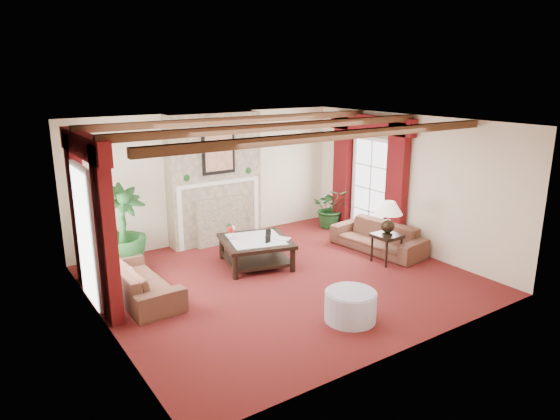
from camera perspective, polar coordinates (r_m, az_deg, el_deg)
floor at (r=8.73m, az=0.41°, el=-7.98°), size 6.00×6.00×0.00m
ceiling at (r=8.05m, az=0.45°, el=9.96°), size 6.00×6.00×0.00m
back_wall at (r=10.62m, az=-7.99°, el=3.74°), size 6.00×0.02×2.70m
left_wall at (r=7.11m, az=-19.99°, el=-2.83°), size 0.02×5.50×2.70m
right_wall at (r=10.24m, az=14.45°, el=2.98°), size 0.02×5.50×2.70m
ceiling_beams at (r=8.06m, az=0.45°, el=9.53°), size 6.00×3.00×0.12m
fireplace at (r=10.25m, az=-7.76°, el=10.97°), size 2.00×0.52×2.70m
french_door_left at (r=7.89m, az=-22.12°, el=4.54°), size 0.10×1.10×2.16m
french_door_right at (r=10.77m, az=10.64°, el=8.00°), size 0.10×1.10×2.16m
curtains_left at (r=7.85m, az=-21.64°, el=7.65°), size 0.20×2.40×2.55m
curtains_right at (r=10.65m, az=10.32°, el=10.21°), size 0.20×2.40×2.55m
sofa_left at (r=8.28m, az=-15.82°, el=-7.08°), size 1.99×0.71×0.76m
sofa_right at (r=10.19m, az=11.12°, el=-2.54°), size 2.08×1.06×0.76m
potted_palm at (r=9.37m, az=-17.54°, el=-4.17°), size 1.60×1.98×0.88m
small_plant at (r=11.58m, az=5.83°, el=-0.23°), size 1.70×1.71×0.73m
coffee_table at (r=9.31m, az=-2.76°, el=-4.84°), size 1.49×1.49×0.50m
side_table at (r=9.62m, az=12.06°, el=-4.29°), size 0.55×0.55×0.56m
ottoman at (r=7.39m, az=8.04°, el=-10.82°), size 0.75×0.75×0.44m
table_lamp at (r=9.44m, az=12.26°, el=-0.84°), size 0.51×0.51×0.65m
flower_vase at (r=9.23m, az=-5.60°, el=-2.86°), size 0.24×0.24×0.17m
book at (r=9.09m, az=0.09°, el=-2.74°), size 0.22×0.21×0.27m
photo_frame_a at (r=8.99m, az=-1.39°, el=-3.35°), size 0.12×0.04×0.15m
photo_frame_b at (r=9.40m, az=-1.35°, el=-2.57°), size 0.10×0.04×0.13m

